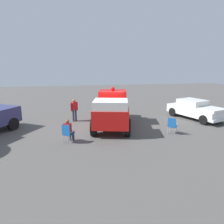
# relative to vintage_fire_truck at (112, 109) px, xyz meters

# --- Properties ---
(ground_plane) EXTENTS (60.00, 60.00, 0.00)m
(ground_plane) POSITION_rel_vintage_fire_truck_xyz_m (0.80, -0.52, -1.20)
(ground_plane) COLOR #514F4C
(vintage_fire_truck) EXTENTS (6.29, 3.58, 2.59)m
(vintage_fire_truck) POSITION_rel_vintage_fire_truck_xyz_m (0.00, 0.00, 0.00)
(vintage_fire_truck) COLOR black
(vintage_fire_truck) RESTS_ON ground
(classic_hot_rod) EXTENTS (4.72, 3.16, 1.46)m
(classic_hot_rod) POSITION_rel_vintage_fire_truck_xyz_m (-0.71, 6.71, -0.45)
(classic_hot_rod) COLOR black
(classic_hot_rod) RESTS_ON ground
(lawn_chair_near_truck) EXTENTS (0.68, 0.68, 1.02)m
(lawn_chair_near_truck) POSITION_rel_vintage_fire_truck_xyz_m (2.63, -2.95, -0.61)
(lawn_chair_near_truck) COLOR #B7BABF
(lawn_chair_near_truck) RESTS_ON ground
(lawn_chair_by_car) EXTENTS (0.69, 0.69, 1.02)m
(lawn_chair_by_car) POSITION_rel_vintage_fire_truck_xyz_m (2.33, 3.23, -0.61)
(lawn_chair_by_car) COLOR #B7BABF
(lawn_chair_by_car) RESTS_ON ground
(spectator_seated) EXTENTS (0.65, 0.60, 1.29)m
(spectator_seated) POSITION_rel_vintage_fire_truck_xyz_m (2.51, -2.88, -0.50)
(spectator_seated) COLOR #383842
(spectator_seated) RESTS_ON ground
(spectator_standing) EXTENTS (0.46, 0.57, 1.68)m
(spectator_standing) POSITION_rel_vintage_fire_truck_xyz_m (-1.78, -2.50, -0.23)
(spectator_standing) COLOR #2D334C
(spectator_standing) RESTS_ON ground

